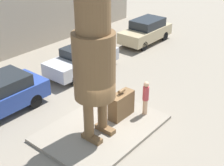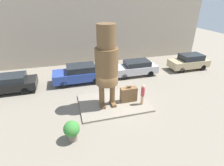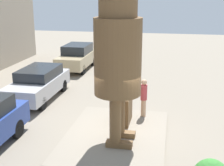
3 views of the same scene
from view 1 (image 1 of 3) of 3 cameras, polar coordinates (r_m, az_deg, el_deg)
The scene contains 7 objects.
ground_plane at distance 12.97m, azimuth -1.81°, elevation -8.46°, with size 60.00×60.00×0.00m, color gray.
pedestal at distance 12.93m, azimuth -1.81°, elevation -8.22°, with size 5.02×3.55×0.14m.
statue_figure at distance 10.84m, azimuth -3.31°, elevation 4.82°, with size 1.53×1.53×5.65m.
giant_suitcase at distance 13.24m, azimuth 1.71°, elevation -4.04°, with size 1.22×0.50×1.31m.
tourist at distance 13.31m, azimuth 6.17°, elevation -2.50°, with size 0.27×0.27×1.57m.
parked_car_silver at distance 17.52m, azimuth -5.32°, elevation 4.47°, with size 4.42×1.73×1.52m.
parked_car_tan at distance 22.06m, azimuth 6.25°, elevation 9.48°, with size 4.22×1.75×1.66m.
Camera 1 is at (-7.85, -6.99, 7.60)m, focal length 50.00 mm.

